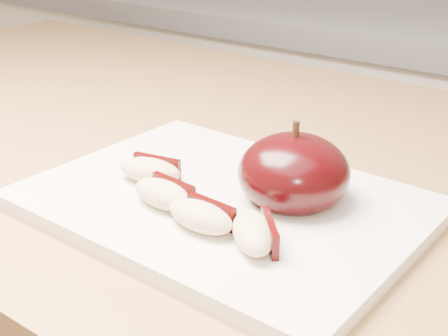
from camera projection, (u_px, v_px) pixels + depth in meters
The scene contains 6 objects.
cutting_board at pixel (224, 203), 0.51m from camera, with size 0.31×0.23×0.01m, color white.
apple_half at pixel (294, 173), 0.49m from camera, with size 0.11×0.11×0.07m.
apple_wedge_a at pixel (151, 170), 0.53m from camera, with size 0.06×0.04×0.02m.
apple_wedge_b at pixel (164, 194), 0.49m from camera, with size 0.06×0.03×0.02m.
apple_wedge_c at pixel (202, 216), 0.45m from camera, with size 0.06×0.03×0.02m.
apple_wedge_d at pixel (255, 232), 0.43m from camera, with size 0.06×0.06×0.02m.
Camera 1 is at (0.25, 0.01, 1.14)m, focal length 50.00 mm.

